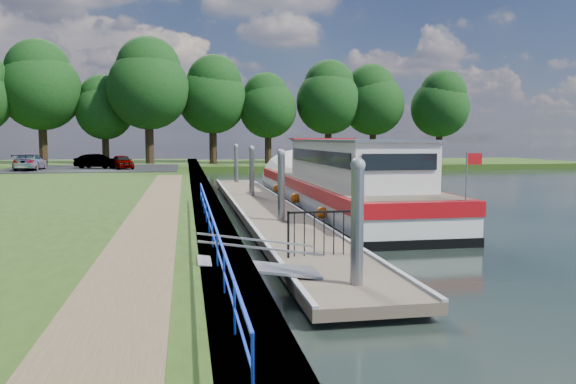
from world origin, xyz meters
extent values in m
plane|color=black|center=(0.00, 0.00, 0.00)|extent=(160.00, 160.00, 0.00)
cube|color=#473D2D|center=(-2.55, 15.00, 0.39)|extent=(1.10, 90.00, 0.78)
cube|color=#243F12|center=(12.00, 52.00, 0.30)|extent=(60.00, 18.00, 0.60)
cube|color=brown|center=(-4.40, 8.00, 0.80)|extent=(1.60, 40.00, 0.05)
cube|color=black|center=(-11.00, 38.00, 0.81)|extent=(14.00, 12.00, 0.06)
cube|color=#0C2DBF|center=(-2.75, 3.00, 1.48)|extent=(0.04, 18.00, 0.04)
cube|color=#0C2DBF|center=(-2.75, 3.00, 1.12)|extent=(0.03, 18.00, 0.03)
cylinder|color=#0C2DBF|center=(-2.75, -6.00, 1.14)|extent=(0.04, 0.04, 0.72)
cylinder|color=#0C2DBF|center=(-2.75, -4.00, 1.14)|extent=(0.04, 0.04, 0.72)
cylinder|color=#0C2DBF|center=(-2.75, -2.00, 1.14)|extent=(0.04, 0.04, 0.72)
cylinder|color=#0C2DBF|center=(-2.75, 0.00, 1.14)|extent=(0.04, 0.04, 0.72)
cylinder|color=#0C2DBF|center=(-2.75, 2.00, 1.14)|extent=(0.04, 0.04, 0.72)
cylinder|color=#0C2DBF|center=(-2.75, 4.00, 1.14)|extent=(0.04, 0.04, 0.72)
cylinder|color=#0C2DBF|center=(-2.75, 6.00, 1.14)|extent=(0.04, 0.04, 0.72)
cylinder|color=#0C2DBF|center=(-2.75, 8.00, 1.14)|extent=(0.04, 0.04, 0.72)
cylinder|color=#0C2DBF|center=(-2.75, 10.00, 1.14)|extent=(0.04, 0.04, 0.72)
cylinder|color=#0C2DBF|center=(-2.75, 12.00, 1.14)|extent=(0.04, 0.04, 0.72)
cube|color=brown|center=(0.00, 13.00, 0.28)|extent=(2.50, 30.00, 0.24)
cube|color=#9EA0A3|center=(0.00, 1.00, 0.05)|extent=(2.30, 5.00, 0.30)
cube|color=#9EA0A3|center=(0.00, 9.00, 0.05)|extent=(2.30, 5.00, 0.30)
cube|color=#9EA0A3|center=(0.00, 17.00, 0.05)|extent=(2.30, 5.00, 0.30)
cube|color=#9EA0A3|center=(0.00, 25.00, 0.05)|extent=(2.30, 5.00, 0.30)
cube|color=#9EA0A3|center=(1.19, 13.00, 0.43)|extent=(0.12, 30.00, 0.06)
cube|color=#9EA0A3|center=(-1.19, 13.00, 0.43)|extent=(0.12, 30.00, 0.06)
cylinder|color=gray|center=(0.00, -0.50, 1.10)|extent=(0.26, 0.26, 3.40)
sphere|color=gray|center=(0.00, -0.50, 2.80)|extent=(0.30, 0.30, 0.30)
cylinder|color=gray|center=(0.00, 8.50, 1.10)|extent=(0.26, 0.26, 3.40)
sphere|color=gray|center=(0.00, 8.50, 2.80)|extent=(0.30, 0.30, 0.30)
cylinder|color=gray|center=(0.00, 17.50, 1.10)|extent=(0.26, 0.26, 3.40)
sphere|color=gray|center=(0.00, 17.50, 2.80)|extent=(0.30, 0.30, 0.30)
cylinder|color=gray|center=(0.00, 26.50, 1.10)|extent=(0.26, 0.26, 3.40)
sphere|color=gray|center=(0.00, 26.50, 2.80)|extent=(0.30, 0.30, 0.30)
cube|color=#A5A8AD|center=(-1.85, 0.50, 0.60)|extent=(2.58, 1.00, 0.43)
cube|color=#A5A8AD|center=(-1.85, 0.02, 1.10)|extent=(2.58, 0.04, 0.41)
cube|color=#A5A8AD|center=(-1.85, 0.98, 1.10)|extent=(2.58, 0.04, 0.41)
cube|color=black|center=(-0.90, 2.20, 0.98)|extent=(0.05, 0.05, 1.15)
cube|color=black|center=(0.90, 2.20, 0.98)|extent=(0.05, 0.05, 1.15)
cube|color=black|center=(0.00, 2.20, 1.52)|extent=(1.85, 0.05, 0.05)
cube|color=black|center=(-0.75, 2.20, 0.98)|extent=(0.02, 0.02, 1.10)
cube|color=black|center=(-0.50, 2.20, 0.98)|extent=(0.02, 0.02, 1.10)
cube|color=black|center=(-0.25, 2.20, 0.98)|extent=(0.02, 0.02, 1.10)
cube|color=black|center=(0.00, 2.20, 0.98)|extent=(0.02, 0.02, 1.10)
cube|color=black|center=(0.25, 2.20, 0.98)|extent=(0.02, 0.02, 1.10)
cube|color=black|center=(0.50, 2.20, 0.98)|extent=(0.02, 0.02, 1.10)
cube|color=black|center=(0.75, 2.20, 0.98)|extent=(0.02, 0.02, 1.10)
cube|color=black|center=(3.60, 14.42, 0.02)|extent=(4.00, 20.00, 0.55)
cube|color=silver|center=(3.60, 14.42, 0.62)|extent=(3.96, 19.90, 0.65)
cube|color=#A40B11|center=(3.60, 14.42, 1.18)|extent=(4.04, 20.00, 0.48)
cube|color=brown|center=(3.60, 14.42, 1.42)|extent=(3.68, 19.20, 0.04)
cone|color=silver|center=(3.60, 24.82, 0.55)|extent=(4.00, 1.50, 4.00)
cube|color=silver|center=(3.60, 11.92, 2.30)|extent=(3.00, 11.00, 1.75)
cube|color=gray|center=(3.60, 11.92, 3.22)|extent=(3.10, 11.20, 0.10)
cube|color=black|center=(2.08, 11.92, 2.55)|extent=(0.04, 10.00, 0.55)
cube|color=black|center=(5.12, 11.92, 2.55)|extent=(0.04, 10.00, 0.55)
cube|color=black|center=(3.60, 17.47, 2.55)|extent=(2.60, 0.04, 0.55)
cube|color=black|center=(3.60, 6.37, 2.55)|extent=(2.60, 0.04, 0.55)
cube|color=#A40B11|center=(3.60, 17.12, 3.30)|extent=(3.20, 1.60, 0.06)
cylinder|color=gray|center=(5.10, 4.72, 2.15)|extent=(0.05, 0.05, 1.50)
cube|color=#A40B11|center=(5.35, 4.72, 2.70)|extent=(0.50, 0.02, 0.35)
sphere|color=#E55B0C|center=(1.48, 8.42, 0.65)|extent=(0.44, 0.44, 0.44)
sphere|color=#E55B0C|center=(1.48, 13.42, 0.65)|extent=(0.44, 0.44, 0.44)
sphere|color=#E55B0C|center=(1.48, 18.42, 0.65)|extent=(0.44, 0.44, 0.44)
imported|color=#594C47|center=(2.40, 7.86, 2.30)|extent=(0.49, 0.68, 1.72)
cylinder|color=#332316|center=(-17.49, 49.36, 2.70)|extent=(0.83, 0.83, 4.21)
sphere|color=black|center=(-17.49, 49.36, 8.08)|extent=(7.95, 7.95, 7.95)
sphere|color=black|center=(-17.71, 49.47, 10.07)|extent=(6.31, 6.31, 6.31)
cylinder|color=#332316|center=(-11.50, 49.87, 2.15)|extent=(0.70, 0.70, 3.10)
sphere|color=black|center=(-11.50, 49.87, 6.11)|extent=(5.85, 5.85, 5.85)
sphere|color=black|center=(-11.67, 50.04, 7.57)|extent=(4.65, 4.65, 4.65)
cylinder|color=#332316|center=(-6.89, 47.36, 2.75)|extent=(0.84, 0.84, 4.29)
sphere|color=black|center=(-6.89, 47.36, 8.23)|extent=(8.10, 8.10, 8.10)
sphere|color=black|center=(-6.84, 47.51, 10.25)|extent=(6.44, 6.44, 6.44)
cylinder|color=#332316|center=(-0.41, 49.36, 2.52)|extent=(0.79, 0.79, 3.83)
sphere|color=black|center=(-0.41, 49.36, 7.42)|extent=(7.24, 7.24, 7.24)
sphere|color=black|center=(-0.22, 49.13, 9.23)|extent=(5.75, 5.75, 5.75)
cylinder|color=#332316|center=(5.49, 49.09, 2.23)|extent=(0.72, 0.72, 3.26)
sphere|color=black|center=(5.49, 49.09, 6.40)|extent=(6.16, 6.16, 6.16)
sphere|color=black|center=(5.30, 49.34, 7.93)|extent=(4.89, 4.89, 4.89)
cylinder|color=#332316|center=(12.25, 49.38, 2.49)|extent=(0.78, 0.78, 3.77)
sphere|color=black|center=(12.25, 49.38, 7.31)|extent=(7.13, 7.13, 7.13)
sphere|color=black|center=(12.38, 49.62, 9.09)|extent=(5.66, 5.66, 5.66)
cylinder|color=#332316|center=(17.42, 49.40, 2.42)|extent=(0.77, 0.77, 3.65)
sphere|color=black|center=(17.42, 49.40, 7.09)|extent=(6.89, 6.89, 6.89)
sphere|color=black|center=(17.07, 49.41, 8.81)|extent=(5.47, 5.47, 5.47)
cylinder|color=#332316|center=(24.52, 47.52, 2.30)|extent=(0.74, 0.74, 3.41)
sphere|color=black|center=(24.52, 47.52, 6.66)|extent=(6.43, 6.43, 6.43)
sphere|color=black|center=(24.75, 47.30, 8.26)|extent=(5.11, 5.11, 5.11)
imported|color=#999999|center=(-8.44, 36.43, 1.41)|extent=(2.35, 3.61, 1.14)
imported|color=#999999|center=(-10.54, 37.29, 1.42)|extent=(3.79, 2.47, 1.18)
imported|color=#999999|center=(-15.38, 35.94, 1.48)|extent=(1.81, 4.44, 1.29)
camera|label=1|loc=(-3.35, -11.12, 3.33)|focal=35.00mm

